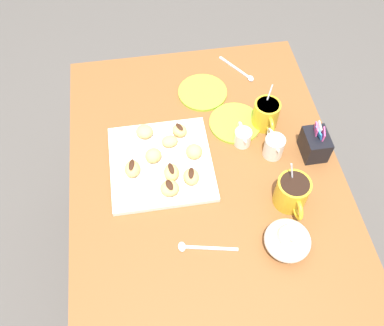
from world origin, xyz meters
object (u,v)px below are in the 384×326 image
(saucer_lime_right, at_px, (235,123))
(beignet_6, at_px, (194,151))
(coffee_mug_mustard_left, at_px, (266,114))
(saucer_lime_left, at_px, (203,92))
(beignet_3, at_px, (170,188))
(sugar_caddy, at_px, (315,144))
(beignet_2, at_px, (171,172))
(coffee_mug_mustard_right, at_px, (292,192))
(beignet_8, at_px, (170,141))
(beignet_4, at_px, (180,130))
(cream_pitcher_white, at_px, (274,146))
(ice_cream_bowl, at_px, (288,239))
(beignet_5, at_px, (153,155))
(dining_table, at_px, (204,192))
(chocolate_sauce_pitcher, at_px, (243,137))
(pastry_plate_square, at_px, (161,163))
(beignet_0, at_px, (144,132))
(beignet_1, at_px, (191,177))
(beignet_7, at_px, (132,169))

(saucer_lime_right, xyz_separation_m, beignet_6, (0.11, -0.15, 0.03))
(coffee_mug_mustard_left, bearing_deg, saucer_lime_left, -133.29)
(saucer_lime_right, distance_m, beignet_3, 0.33)
(sugar_caddy, distance_m, beignet_2, 0.44)
(saucer_lime_right, relative_size, beignet_3, 3.06)
(coffee_mug_mustard_right, xyz_separation_m, saucer_lime_left, (-0.45, -0.17, -0.05))
(beignet_8, bearing_deg, beignet_4, 134.44)
(cream_pitcher_white, relative_size, ice_cream_bowl, 0.85)
(saucer_lime_left, height_order, beignet_5, beignet_5)
(dining_table, xyz_separation_m, saucer_lime_right, (-0.16, 0.12, 0.14))
(ice_cream_bowl, bearing_deg, beignet_5, -135.15)
(cream_pitcher_white, bearing_deg, beignet_5, -93.53)
(coffee_mug_mustard_right, height_order, sugar_caddy, coffee_mug_mustard_right)
(chocolate_sauce_pitcher, distance_m, beignet_8, 0.22)
(pastry_plate_square, height_order, beignet_3, beignet_3)
(coffee_mug_mustard_left, distance_m, beignet_3, 0.39)
(pastry_plate_square, xyz_separation_m, saucer_lime_left, (-0.27, 0.17, -0.00))
(beignet_5, bearing_deg, beignet_2, 34.70)
(beignet_0, bearing_deg, beignet_6, 54.51)
(saucer_lime_right, relative_size, beignet_1, 3.08)
(sugar_caddy, distance_m, beignet_4, 0.41)
(beignet_2, distance_m, beignet_4, 0.16)
(beignet_0, bearing_deg, beignet_7, -19.36)
(pastry_plate_square, height_order, beignet_7, beignet_7)
(dining_table, distance_m, chocolate_sauce_pitcher, 0.23)
(beignet_0, relative_size, beignet_6, 1.07)
(beignet_5, relative_size, beignet_6, 1.00)
(beignet_1, xyz_separation_m, beignet_8, (-0.14, -0.05, -0.00))
(saucer_lime_left, bearing_deg, beignet_6, -15.14)
(pastry_plate_square, bearing_deg, beignet_8, 150.64)
(pastry_plate_square, bearing_deg, sugar_caddy, 87.03)
(dining_table, distance_m, beignet_8, 0.22)
(beignet_1, height_order, beignet_8, beignet_1)
(beignet_6, bearing_deg, saucer_lime_left, 164.86)
(pastry_plate_square, bearing_deg, coffee_mug_mustard_right, 62.50)
(beignet_4, bearing_deg, sugar_caddy, 73.00)
(beignet_1, bearing_deg, sugar_caddy, 97.68)
(cream_pitcher_white, distance_m, beignet_3, 0.34)
(beignet_3, xyz_separation_m, beignet_5, (-0.12, -0.03, 0.00))
(pastry_plate_square, distance_m, beignet_6, 0.11)
(beignet_4, relative_size, beignet_8, 0.94)
(pastry_plate_square, distance_m, beignet_7, 0.09)
(coffee_mug_mustard_right, height_order, beignet_0, coffee_mug_mustard_right)
(beignet_2, bearing_deg, beignet_4, 163.52)
(coffee_mug_mustard_right, distance_m, beignet_7, 0.46)
(pastry_plate_square, height_order, beignet_4, beignet_4)
(saucer_lime_left, bearing_deg, chocolate_sauce_pitcher, 21.22)
(beignet_7, bearing_deg, sugar_caddy, 90.06)
(dining_table, bearing_deg, cream_pitcher_white, 96.81)
(coffee_mug_mustard_left, relative_size, beignet_3, 2.63)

